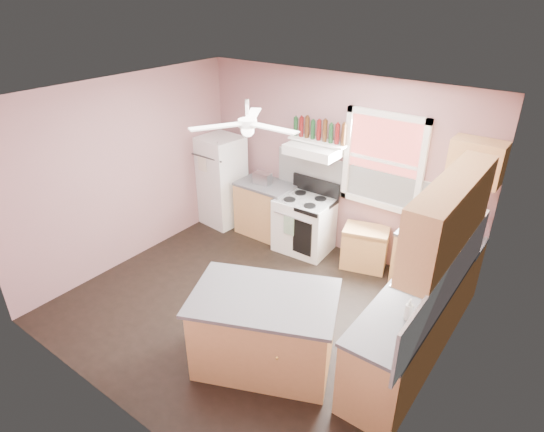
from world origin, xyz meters
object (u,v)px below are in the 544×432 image
Objects in this scene: refrigerator at (222,181)px; cart at (365,248)px; stove at (304,225)px; toaster at (262,178)px; island at (264,331)px.

cart is (2.63, 0.17, -0.45)m from refrigerator.
stove is 1.00m from cart.
cart is at bearing -2.60° from toaster.
island is (1.81, -2.31, -0.56)m from toaster.
refrigerator reaches higher than toaster.
toaster is 0.44× the size of cart.
refrigerator is 2.68m from cart.
stove is at bearing 7.39° from refrigerator.
cart is 0.44× the size of island.
refrigerator reaches higher than cart.
cart is (0.99, 0.11, -0.11)m from stove.
cart is 2.40m from island.
stove is at bearing -7.37° from toaster.
island reaches higher than cart.
island is at bearing -70.49° from stove.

